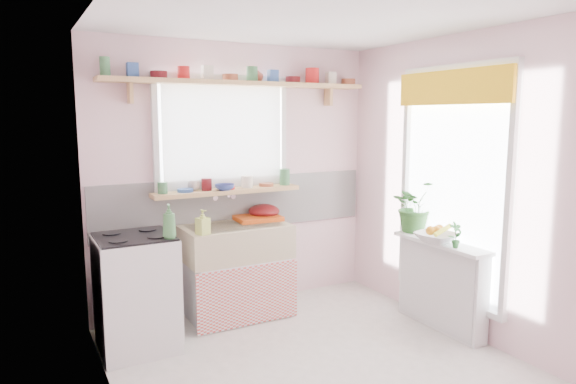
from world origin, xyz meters
TOP-DOWN VIEW (x-y plane):
  - room at (0.66, 0.86)m, footprint 3.20×3.20m
  - sink_unit at (-0.15, 1.29)m, footprint 0.95×0.65m
  - cooker at (-1.10, 1.05)m, footprint 0.58×0.58m
  - radiator_ledge at (1.30, 0.20)m, footprint 0.22×0.95m
  - windowsill at (-0.15, 1.48)m, footprint 1.40×0.22m
  - pine_shelf at (0.00, 1.47)m, footprint 2.52×0.24m
  - shelf_crockery at (-0.04, 1.47)m, footprint 2.47×0.11m
  - sill_crockery at (-0.17, 1.48)m, footprint 1.35×0.11m
  - dish_tray at (0.13, 1.42)m, footprint 0.43×0.34m
  - colander at (0.22, 1.48)m, footprint 0.36×0.36m
  - jade_plant at (1.33, 0.60)m, footprint 0.44×0.39m
  - fruit_bowl at (1.21, 0.19)m, footprint 0.39×0.39m
  - herb_pot at (1.21, -0.02)m, footprint 0.12×0.08m
  - soap_bottle_sink at (-0.53, 1.10)m, footprint 0.12×0.12m
  - sill_cup at (-0.46, 1.54)m, footprint 0.14×0.14m
  - sill_bowl at (-0.20, 1.42)m, footprint 0.23×0.23m
  - shelf_vase at (0.17, 1.53)m, footprint 0.18×0.18m
  - cooker_bottle at (-0.88, 0.83)m, footprint 0.12×0.12m
  - fruit at (1.22, 0.20)m, footprint 0.20×0.14m

SIDE VIEW (x-z plane):
  - radiator_ledge at x=1.30m, z-range 0.01..0.78m
  - sink_unit at x=-0.15m, z-range -0.13..0.99m
  - cooker at x=-1.10m, z-range 0.00..0.92m
  - fruit_bowl at x=1.21m, z-range 0.78..0.86m
  - dish_tray at x=0.13m, z-range 0.85..0.89m
  - fruit at x=1.22m, z-range 0.83..0.93m
  - herb_pot at x=1.21m, z-range 0.78..0.99m
  - colander at x=0.22m, z-range 0.85..0.99m
  - soap_bottle_sink at x=-0.53m, z-range 0.85..1.06m
  - jade_plant at x=1.33m, z-range 0.78..1.25m
  - cooker_bottle at x=-0.88m, z-range 0.92..1.18m
  - windowsill at x=-0.15m, z-range 1.12..1.16m
  - sill_bowl at x=-0.20m, z-range 1.16..1.22m
  - sill_cup at x=-0.46m, z-range 1.16..1.25m
  - sill_crockery at x=-0.17m, z-range 1.16..1.28m
  - room at x=0.66m, z-range -0.23..2.97m
  - pine_shelf at x=0.00m, z-range 2.10..2.14m
  - shelf_crockery at x=-0.04m, z-range 2.13..2.25m
  - shelf_vase at x=0.17m, z-range 2.14..2.28m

